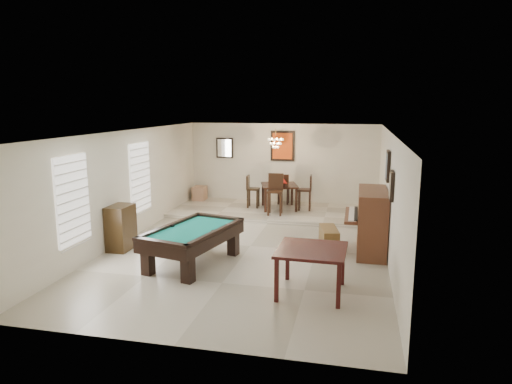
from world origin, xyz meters
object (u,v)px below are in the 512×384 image
at_px(apothecary_chest, 121,228).
at_px(corner_bench, 200,193).
at_px(dining_chair_north, 284,189).
at_px(chandelier, 276,139).
at_px(dining_chair_west, 253,191).
at_px(dining_chair_south, 275,195).
at_px(flower_vase, 279,177).
at_px(pool_table, 193,247).
at_px(dining_table, 279,195).
at_px(dining_chair_east, 305,193).
at_px(upright_piano, 364,221).
at_px(square_table, 311,271).
at_px(piano_bench, 329,239).

height_order(apothecary_chest, corner_bench, apothecary_chest).
bearing_deg(dining_chair_north, chandelier, 81.85).
bearing_deg(dining_chair_west, dining_chair_south, -137.26).
xyz_separation_m(flower_vase, dining_chair_north, (0.02, 0.71, -0.48)).
bearing_deg(dining_chair_south, flower_vase, 86.68).
relative_size(pool_table, dining_table, 2.13).
height_order(dining_chair_east, corner_bench, dining_chair_east).
bearing_deg(upright_piano, dining_chair_west, 134.94).
xyz_separation_m(dining_table, chandelier, (-0.09, -0.21, 1.66)).
xyz_separation_m(upright_piano, corner_bench, (-5.18, 3.92, -0.35)).
height_order(dining_table, flower_vase, flower_vase).
bearing_deg(dining_table, dining_chair_north, 88.57).
relative_size(square_table, corner_bench, 2.35).
bearing_deg(dining_chair_south, corner_bench, 147.90).
relative_size(flower_vase, dining_chair_west, 0.22).
distance_m(flower_vase, dining_chair_north, 0.86).
bearing_deg(dining_chair_south, square_table, -77.10).
distance_m(apothecary_chest, corner_bench, 4.96).
relative_size(upright_piano, piano_bench, 1.88).
height_order(pool_table, apothecary_chest, apothecary_chest).
bearing_deg(square_table, apothecary_chest, 161.29).
bearing_deg(chandelier, upright_piano, -50.14).
relative_size(square_table, upright_piano, 0.70).
height_order(piano_bench, flower_vase, flower_vase).
height_order(pool_table, corner_bench, pool_table).
height_order(upright_piano, piano_bench, upright_piano).
xyz_separation_m(upright_piano, dining_chair_west, (-3.23, 3.23, -0.08)).
xyz_separation_m(upright_piano, piano_bench, (-0.75, -0.02, -0.44)).
distance_m(pool_table, upright_piano, 3.75).
bearing_deg(flower_vase, dining_chair_north, 88.57).
distance_m(upright_piano, dining_chair_south, 3.44).
bearing_deg(dining_chair_east, square_table, 4.01).
xyz_separation_m(pool_table, dining_chair_west, (0.15, 4.82, 0.24)).
bearing_deg(piano_bench, dining_chair_south, 123.99).
bearing_deg(apothecary_chest, flower_vase, 56.22).
relative_size(piano_bench, chandelier, 1.47).
relative_size(dining_chair_north, chandelier, 1.58).
bearing_deg(corner_bench, apothecary_chest, -91.03).
xyz_separation_m(pool_table, chandelier, (0.86, 4.60, 1.84)).
bearing_deg(dining_chair_north, square_table, 101.69).
bearing_deg(chandelier, dining_chair_east, 13.24).
bearing_deg(flower_vase, dining_table, 0.00).
xyz_separation_m(pool_table, apothecary_chest, (-1.90, 0.56, 0.14)).
bearing_deg(chandelier, flower_vase, 66.66).
distance_m(dining_chair_south, dining_chair_west, 1.13).
distance_m(piano_bench, dining_table, 3.66).
bearing_deg(apothecary_chest, dining_chair_south, 50.65).
height_order(pool_table, square_table, square_table).
xyz_separation_m(upright_piano, dining_chair_south, (-2.42, 2.45, 0.01)).
xyz_separation_m(upright_piano, chandelier, (-2.52, 3.01, 1.51)).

